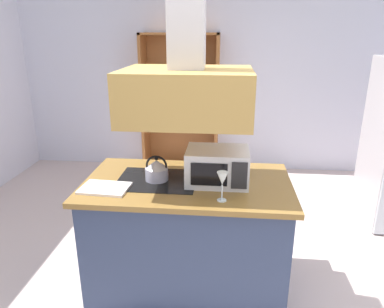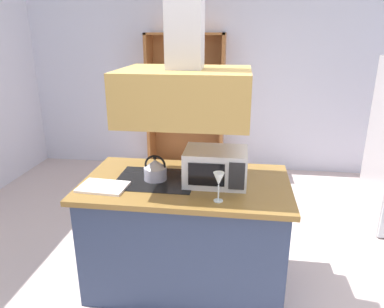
{
  "view_description": "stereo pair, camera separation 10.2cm",
  "coord_description": "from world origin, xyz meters",
  "px_view_note": "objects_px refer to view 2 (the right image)",
  "views": [
    {
      "loc": [
        0.06,
        -2.27,
        1.99
      ],
      "look_at": [
        -0.22,
        0.58,
        1.0
      ],
      "focal_mm": 33.63,
      "sensor_mm": 36.0,
      "label": 1
    },
    {
      "loc": [
        0.16,
        -2.26,
        1.99
      ],
      "look_at": [
        -0.22,
        0.58,
        1.0
      ],
      "focal_mm": 33.63,
      "sensor_mm": 36.0,
      "label": 2
    }
  ],
  "objects_px": {
    "dish_cabinet": "(186,112)",
    "kettle": "(155,169)",
    "wine_glass_on_counter": "(219,180)",
    "microwave": "(216,166)",
    "cutting_board": "(103,187)"
  },
  "relations": [
    {
      "from": "kettle",
      "to": "cutting_board",
      "type": "height_order",
      "value": "kettle"
    },
    {
      "from": "dish_cabinet",
      "to": "cutting_board",
      "type": "bearing_deg",
      "value": -94.12
    },
    {
      "from": "cutting_board",
      "to": "microwave",
      "type": "relative_size",
      "value": 0.74
    },
    {
      "from": "dish_cabinet",
      "to": "wine_glass_on_counter",
      "type": "xyz_separation_m",
      "value": [
        0.65,
        -2.86,
        0.18
      ]
    },
    {
      "from": "kettle",
      "to": "microwave",
      "type": "height_order",
      "value": "microwave"
    },
    {
      "from": "wine_glass_on_counter",
      "to": "cutting_board",
      "type": "bearing_deg",
      "value": 173.25
    },
    {
      "from": "dish_cabinet",
      "to": "wine_glass_on_counter",
      "type": "relative_size",
      "value": 9.53
    },
    {
      "from": "dish_cabinet",
      "to": "kettle",
      "type": "bearing_deg",
      "value": -86.76
    },
    {
      "from": "wine_glass_on_counter",
      "to": "dish_cabinet",
      "type": "bearing_deg",
      "value": 102.76
    },
    {
      "from": "dish_cabinet",
      "to": "cutting_board",
      "type": "xyz_separation_m",
      "value": [
        -0.2,
        -2.76,
        0.04
      ]
    },
    {
      "from": "kettle",
      "to": "cutting_board",
      "type": "bearing_deg",
      "value": -149.19
    },
    {
      "from": "cutting_board",
      "to": "wine_glass_on_counter",
      "type": "distance_m",
      "value": 0.86
    },
    {
      "from": "wine_glass_on_counter",
      "to": "microwave",
      "type": "bearing_deg",
      "value": 97.41
    },
    {
      "from": "kettle",
      "to": "microwave",
      "type": "xyz_separation_m",
      "value": [
        0.46,
        0.0,
        0.05
      ]
    },
    {
      "from": "dish_cabinet",
      "to": "microwave",
      "type": "bearing_deg",
      "value": -76.6
    }
  ]
}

